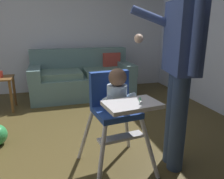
% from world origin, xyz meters
% --- Properties ---
extents(ground, '(6.13, 6.45, 0.10)m').
position_xyz_m(ground, '(0.00, 0.00, -0.05)').
color(ground, '#4F4121').
extents(wall_far, '(5.33, 0.06, 2.72)m').
position_xyz_m(wall_far, '(0.00, 2.45, 1.36)').
color(wall_far, silver).
rests_on(wall_far, ground).
extents(couch, '(1.85, 0.86, 0.86)m').
position_xyz_m(couch, '(0.42, 1.94, 0.33)').
color(couch, slate).
rests_on(couch, ground).
extents(high_chair, '(0.67, 0.78, 0.95)m').
position_xyz_m(high_chair, '(0.37, -0.37, 0.65)').
color(high_chair, silver).
rests_on(high_chair, ground).
extents(adult_standing, '(0.51, 0.56, 1.65)m').
position_xyz_m(adult_standing, '(0.89, -0.47, 0.94)').
color(adult_standing, '#324462').
rests_on(adult_standing, ground).
extents(side_table, '(0.40, 0.40, 0.52)m').
position_xyz_m(side_table, '(-0.92, 1.53, 0.38)').
color(side_table, brown).
rests_on(side_table, ground).
extents(sippy_cup, '(0.07, 0.07, 0.10)m').
position_xyz_m(sippy_cup, '(-0.89, 1.53, 0.57)').
color(sippy_cup, '#D13D33').
rests_on(sippy_cup, side_table).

